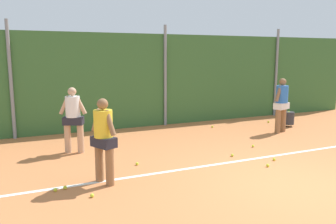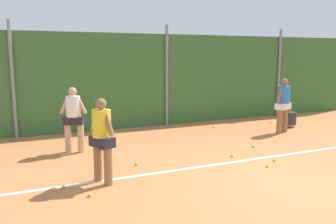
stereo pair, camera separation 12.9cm
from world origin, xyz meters
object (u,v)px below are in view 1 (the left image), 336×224
at_px(player_midcourt, 282,102).
at_px(ball_hopper, 289,118).
at_px(tennis_ball_0, 268,165).
at_px(tennis_ball_7, 253,146).
at_px(tennis_ball_5, 110,162).
at_px(tennis_ball_6, 268,122).
at_px(tennis_ball_10, 102,149).
at_px(tennis_ball_12, 137,164).
at_px(tennis_ball_8, 92,195).
at_px(player_foreground_near, 104,136).
at_px(tennis_ball_11, 274,159).
at_px(tennis_ball_9, 65,187).
at_px(tennis_ball_3, 232,155).
at_px(tennis_ball_2, 212,127).
at_px(tennis_ball_1, 55,190).
at_px(player_backcourt_far, 73,116).

distance_m(player_midcourt, ball_hopper, 1.21).
relative_size(tennis_ball_0, tennis_ball_7, 1.00).
height_order(tennis_ball_5, tennis_ball_6, same).
distance_m(tennis_ball_10, tennis_ball_12, 1.53).
distance_m(tennis_ball_6, tennis_ball_10, 6.29).
bearing_deg(tennis_ball_6, tennis_ball_7, -136.30).
bearing_deg(tennis_ball_8, player_foreground_near, 57.47).
height_order(tennis_ball_7, tennis_ball_12, same).
distance_m(tennis_ball_8, tennis_ball_11, 4.21).
xyz_separation_m(tennis_ball_7, tennis_ball_9, (-4.85, -0.94, 0.00)).
bearing_deg(player_foreground_near, tennis_ball_0, -122.69).
bearing_deg(ball_hopper, tennis_ball_9, -161.13).
relative_size(tennis_ball_3, tennis_ball_8, 1.00).
bearing_deg(tennis_ball_5, tennis_ball_8, -114.33).
height_order(ball_hopper, tennis_ball_3, ball_hopper).
relative_size(tennis_ball_0, tennis_ball_2, 1.00).
bearing_deg(tennis_ball_7, tennis_ball_2, 83.25).
height_order(tennis_ball_6, tennis_ball_10, same).
xyz_separation_m(tennis_ball_10, tennis_ball_11, (3.36, -2.43, 0.00)).
relative_size(player_midcourt, tennis_ball_2, 25.29).
bearing_deg(tennis_ball_2, tennis_ball_1, -146.60).
bearing_deg(tennis_ball_10, player_foreground_near, -102.06).
relative_size(tennis_ball_2, tennis_ball_11, 1.00).
bearing_deg(tennis_ball_0, tennis_ball_9, 173.36).
relative_size(tennis_ball_0, tennis_ball_11, 1.00).
xyz_separation_m(player_foreground_near, tennis_ball_2, (4.42, 3.45, -0.87)).
distance_m(ball_hopper, tennis_ball_11, 4.09).
xyz_separation_m(tennis_ball_0, tennis_ball_10, (-2.94, 2.72, 0.00)).
distance_m(player_backcourt_far, tennis_ball_6, 6.99).
distance_m(player_foreground_near, tennis_ball_8, 1.09).
relative_size(tennis_ball_6, tennis_ball_12, 1.00).
bearing_deg(tennis_ball_1, player_foreground_near, 3.41).
height_order(player_backcourt_far, tennis_ball_12, player_backcourt_far).
height_order(tennis_ball_2, tennis_ball_5, same).
bearing_deg(player_backcourt_far, tennis_ball_2, -142.10).
distance_m(tennis_ball_5, tennis_ball_8, 1.79).
xyz_separation_m(ball_hopper, tennis_ball_6, (-0.17, 0.78, -0.26)).
distance_m(player_foreground_near, tennis_ball_7, 4.32).
bearing_deg(tennis_ball_3, tennis_ball_5, 167.44).
bearing_deg(tennis_ball_5, player_midcourt, 9.52).
relative_size(player_backcourt_far, tennis_ball_12, 24.33).
height_order(tennis_ball_2, tennis_ball_9, same).
distance_m(player_foreground_near, tennis_ball_9, 1.13).
bearing_deg(tennis_ball_11, tennis_ball_9, 177.60).
bearing_deg(tennis_ball_12, tennis_ball_6, 24.30).
relative_size(tennis_ball_7, tennis_ball_12, 1.00).
bearing_deg(tennis_ball_0, tennis_ball_2, 75.65).
height_order(player_foreground_near, tennis_ball_6, player_foreground_near).
bearing_deg(tennis_ball_6, tennis_ball_5, -160.00).
bearing_deg(tennis_ball_5, player_foreground_near, -109.59).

